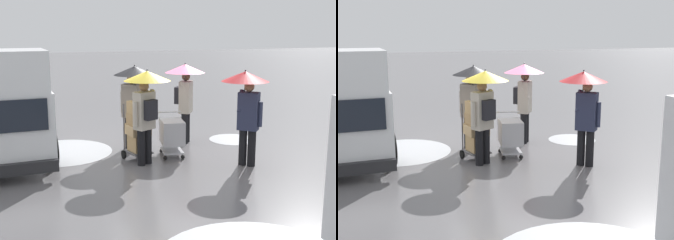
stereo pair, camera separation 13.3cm
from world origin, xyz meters
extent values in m
plane|color=slate|center=(0.00, 0.00, 0.00)|extent=(90.00, 90.00, 0.00)
cylinder|color=#999BA0|center=(-2.13, -0.16, 0.00)|extent=(1.29, 1.29, 0.01)
cylinder|color=silver|center=(2.46, -0.47, 0.00)|extent=(2.48, 2.48, 0.01)
cube|color=white|center=(3.84, -1.03, 1.06)|extent=(2.14, 5.26, 1.40)
cube|color=black|center=(3.75, 1.59, 1.38)|extent=(1.66, 0.12, 0.63)
cube|color=#232326|center=(3.75, 1.63, 0.32)|extent=(1.96, 0.23, 0.24)
cylinder|color=black|center=(2.80, 0.55, 0.36)|extent=(0.26, 0.73, 0.72)
cylinder|color=black|center=(2.91, -2.68, 0.36)|extent=(0.26, 0.73, 0.72)
cube|color=#B2B2B7|center=(0.01, 0.76, 0.60)|extent=(0.65, 0.84, 0.56)
cube|color=#B2B2B7|center=(0.01, 0.76, 0.14)|extent=(0.59, 0.76, 0.04)
cylinder|color=#B2B2B7|center=(-0.07, 0.35, 1.00)|extent=(0.58, 0.14, 0.04)
sphere|color=black|center=(-0.14, 1.10, 0.05)|extent=(0.10, 0.10, 0.10)
sphere|color=black|center=(0.27, 1.02, 0.05)|extent=(0.10, 0.10, 0.10)
sphere|color=black|center=(-0.25, 0.50, 0.05)|extent=(0.10, 0.10, 0.10)
sphere|color=black|center=(0.16, 0.43, 0.05)|extent=(0.10, 0.10, 0.10)
cube|color=#515156|center=(0.87, 0.84, 0.22)|extent=(0.58, 0.68, 0.03)
cylinder|color=#515156|center=(0.70, 0.50, 0.77)|extent=(0.04, 0.04, 1.10)
cylinder|color=#515156|center=(1.14, 0.58, 0.77)|extent=(0.04, 0.04, 1.10)
cylinder|color=black|center=(0.68, 0.50, 0.10)|extent=(0.09, 0.21, 0.20)
cylinder|color=black|center=(1.16, 0.59, 0.10)|extent=(0.09, 0.21, 0.20)
cube|color=tan|center=(0.87, 0.84, 0.42)|extent=(0.45, 0.51, 0.39)
cube|color=tan|center=(0.87, 0.84, 0.74)|extent=(0.53, 0.55, 0.24)
cube|color=#A37F51|center=(0.87, 0.84, 0.99)|extent=(0.47, 0.53, 0.25)
cube|color=tan|center=(0.87, 0.84, 1.25)|extent=(0.45, 0.49, 0.28)
cylinder|color=black|center=(0.91, 1.23, 0.41)|extent=(0.18, 0.18, 0.82)
cylinder|color=black|center=(0.73, 1.14, 0.41)|extent=(0.18, 0.18, 0.82)
cube|color=#B2A899|center=(0.82, 1.18, 1.24)|extent=(0.52, 0.45, 0.84)
sphere|color=#8C6647|center=(0.82, 1.18, 1.78)|extent=(0.22, 0.22, 0.22)
cylinder|color=#B2A899|center=(1.05, 1.30, 1.19)|extent=(0.10, 0.10, 0.55)
cylinder|color=#B2A899|center=(0.67, 1.09, 1.46)|extent=(0.22, 0.31, 0.50)
cylinder|color=#333338|center=(0.73, 1.14, 1.62)|extent=(0.02, 0.02, 0.86)
cone|color=yellow|center=(0.73, 1.14, 2.00)|extent=(1.04, 1.04, 0.22)
sphere|color=#333338|center=(0.73, 1.14, 2.13)|extent=(0.04, 0.04, 0.04)
cube|color=black|center=(0.73, 1.36, 1.28)|extent=(0.34, 0.28, 0.44)
cylinder|color=black|center=(0.80, -0.28, 0.41)|extent=(0.18, 0.18, 0.82)
cylinder|color=black|center=(0.65, -0.14, 0.41)|extent=(0.18, 0.18, 0.82)
cube|color=slate|center=(0.73, -0.21, 1.24)|extent=(0.51, 0.51, 0.84)
sphere|color=tan|center=(0.73, -0.21, 1.78)|extent=(0.22, 0.22, 0.22)
cylinder|color=slate|center=(0.91, -0.39, 1.19)|extent=(0.10, 0.10, 0.55)
cylinder|color=slate|center=(0.58, -0.09, 1.46)|extent=(0.28, 0.29, 0.50)
cylinder|color=#333338|center=(0.65, -0.14, 1.62)|extent=(0.02, 0.02, 0.86)
cone|color=black|center=(0.65, -0.14, 2.00)|extent=(1.04, 1.04, 0.22)
sphere|color=#333338|center=(0.65, -0.14, 2.13)|extent=(0.04, 0.04, 0.04)
cylinder|color=black|center=(-1.38, 2.11, 0.41)|extent=(0.18, 0.18, 0.82)
cylinder|color=black|center=(-1.24, 1.97, 0.41)|extent=(0.18, 0.18, 0.82)
cube|color=#282D47|center=(-1.31, 2.04, 1.24)|extent=(0.51, 0.51, 0.84)
sphere|color=#8C6647|center=(-1.31, 2.04, 1.78)|extent=(0.22, 0.22, 0.22)
cylinder|color=#282D47|center=(-1.50, 2.22, 1.19)|extent=(0.10, 0.10, 0.55)
cylinder|color=#282D47|center=(-1.17, 1.93, 1.46)|extent=(0.28, 0.29, 0.50)
cylinder|color=#333338|center=(-1.24, 1.97, 1.62)|extent=(0.02, 0.02, 0.86)
cone|color=red|center=(-1.24, 1.97, 2.00)|extent=(1.04, 1.04, 0.22)
sphere|color=#333338|center=(-1.24, 1.97, 2.13)|extent=(0.04, 0.04, 0.04)
cylinder|color=black|center=(-0.85, -0.39, 0.41)|extent=(0.18, 0.18, 0.82)
cylinder|color=black|center=(-0.73, -0.23, 0.41)|extent=(0.18, 0.18, 0.82)
cube|color=#B2A899|center=(-0.79, -0.31, 1.24)|extent=(0.49, 0.52, 0.84)
sphere|color=brown|center=(-0.79, -0.31, 1.78)|extent=(0.22, 0.22, 0.22)
cylinder|color=#B2A899|center=(-0.94, -0.52, 1.19)|extent=(0.10, 0.10, 0.55)
cylinder|color=#B2A899|center=(-0.70, -0.15, 1.46)|extent=(0.30, 0.26, 0.50)
cylinder|color=#333338|center=(-0.73, -0.23, 1.62)|extent=(0.02, 0.02, 0.86)
cone|color=#E0668E|center=(-0.73, -0.23, 2.00)|extent=(1.04, 1.04, 0.22)
sphere|color=#333338|center=(-0.73, -0.23, 2.13)|extent=(0.04, 0.04, 0.04)
cube|color=black|center=(-0.63, -0.43, 1.28)|extent=(0.31, 0.34, 0.44)
camera|label=1|loc=(3.66, 10.48, 3.06)|focal=47.77mm
camera|label=2|loc=(3.54, 10.52, 3.06)|focal=47.77mm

